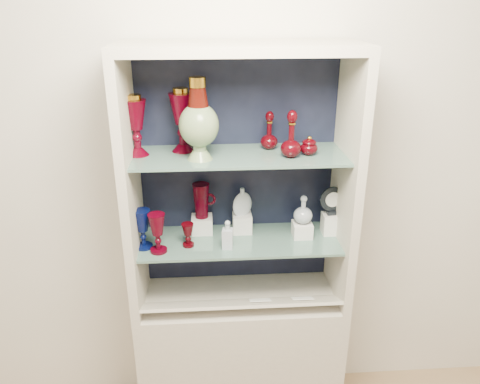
{
  "coord_description": "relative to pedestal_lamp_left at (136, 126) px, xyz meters",
  "views": [
    {
      "loc": [
        -0.13,
        -0.39,
        2.1
      ],
      "look_at": [
        0.0,
        1.53,
        1.3
      ],
      "focal_mm": 35.0,
      "sensor_mm": 36.0,
      "label": 1
    }
  ],
  "objects": [
    {
      "name": "wall_back",
      "position": [
        0.44,
        0.18,
        -0.2
      ],
      "size": [
        3.5,
        0.02,
        2.8
      ],
      "primitive_type": "cube",
      "color": "beige",
      "rests_on": "ground"
    },
    {
      "name": "cabinet_base",
      "position": [
        0.44,
        -0.04,
        -1.23
      ],
      "size": [
        1.0,
        0.4,
        0.75
      ],
      "primitive_type": "cube",
      "color": "beige",
      "rests_on": "ground"
    },
    {
      "name": "cabinet_back_panel",
      "position": [
        0.44,
        0.15,
        -0.28
      ],
      "size": [
        0.98,
        0.02,
        1.15
      ],
      "primitive_type": "cube",
      "color": "black",
      "rests_on": "cabinet_base"
    },
    {
      "name": "cabinet_side_left",
      "position": [
        -0.04,
        -0.04,
        -0.28
      ],
      "size": [
        0.04,
        0.4,
        1.15
      ],
      "primitive_type": "cube",
      "color": "beige",
      "rests_on": "cabinet_base"
    },
    {
      "name": "cabinet_side_right",
      "position": [
        0.92,
        -0.04,
        -0.28
      ],
      "size": [
        0.04,
        0.4,
        1.15
      ],
      "primitive_type": "cube",
      "color": "beige",
      "rests_on": "cabinet_base"
    },
    {
      "name": "cabinet_top_cap",
      "position": [
        0.44,
        -0.04,
        0.32
      ],
      "size": [
        1.0,
        0.4,
        0.04
      ],
      "primitive_type": "cube",
      "color": "beige",
      "rests_on": "cabinet_side_left"
    },
    {
      "name": "shelf_lower",
      "position": [
        0.44,
        -0.02,
        -0.56
      ],
      "size": [
        0.92,
        0.34,
        0.01
      ],
      "primitive_type": "cube",
      "color": "slate",
      "rests_on": "cabinet_side_left"
    },
    {
      "name": "shelf_upper",
      "position": [
        0.44,
        -0.02,
        -0.14
      ],
      "size": [
        0.92,
        0.34,
        0.01
      ],
      "primitive_type": "cube",
      "color": "slate",
      "rests_on": "cabinet_side_left"
    },
    {
      "name": "label_ledge",
      "position": [
        0.44,
        -0.15,
        -0.82
      ],
      "size": [
        0.92,
        0.17,
        0.09
      ],
      "primitive_type": "cube",
      "rotation": [
        -0.44,
        0.0,
        0.0
      ],
      "color": "beige",
      "rests_on": "cabinet_base"
    },
    {
      "name": "label_card_0",
      "position": [
        0.53,
        -0.15,
        -0.81
      ],
      "size": [
        0.1,
        0.06,
        0.03
      ],
      "primitive_type": "cube",
      "rotation": [
        -0.44,
        0.0,
        0.0
      ],
      "color": "white",
      "rests_on": "label_ledge"
    },
    {
      "name": "label_card_1",
      "position": [
        0.73,
        -0.15,
        -0.81
      ],
      "size": [
        0.1,
        0.06,
        0.03
      ],
      "primitive_type": "cube",
      "rotation": [
        -0.44,
        0.0,
        0.0
      ],
      "color": "white",
      "rests_on": "label_ledge"
    },
    {
      "name": "pedestal_lamp_left",
      "position": [
        0.0,
        0.0,
        0.0
      ],
      "size": [
        0.12,
        0.12,
        0.26
      ],
      "primitive_type": null,
      "rotation": [
        0.0,
        0.0,
        0.27
      ],
      "color": "#4D0010",
      "rests_on": "shelf_upper"
    },
    {
      "name": "pedestal_lamp_right",
      "position": [
        0.19,
        0.05,
        0.01
      ],
      "size": [
        0.11,
        0.11,
        0.28
      ],
      "primitive_type": null,
      "rotation": [
        0.0,
        0.0,
        0.01
      ],
      "color": "#4D0010",
      "rests_on": "shelf_upper"
    },
    {
      "name": "enamel_urn",
      "position": [
        0.27,
        -0.07,
        0.04
      ],
      "size": [
        0.19,
        0.19,
        0.34
      ],
      "primitive_type": null,
      "rotation": [
        0.0,
        0.0,
        0.13
      ],
      "color": "#124D25",
      "rests_on": "shelf_upper"
    },
    {
      "name": "ruby_decanter_a",
      "position": [
        0.66,
        -0.07,
        -0.02
      ],
      "size": [
        0.11,
        0.11,
        0.23
      ],
      "primitive_type": null,
      "rotation": [
        0.0,
        0.0,
        0.28
      ],
      "color": "#420208",
      "rests_on": "shelf_upper"
    },
    {
      "name": "ruby_decanter_b",
      "position": [
        0.58,
        0.05,
        -0.04
      ],
      "size": [
        0.1,
        0.1,
        0.18
      ],
      "primitive_type": null,
      "rotation": [
        0.0,
        0.0,
        -0.29
      ],
      "color": "#420208",
      "rests_on": "shelf_upper"
    },
    {
      "name": "lidded_bowl",
      "position": [
        0.74,
        -0.05,
        -0.09
      ],
      "size": [
        0.1,
        0.1,
        0.09
      ],
      "primitive_type": null,
      "rotation": [
        0.0,
        0.0,
        -0.43
      ],
      "color": "#420208",
      "rests_on": "shelf_upper"
    },
    {
      "name": "cobalt_goblet",
      "position": [
        0.0,
        -0.07,
        -0.46
      ],
      "size": [
        0.09,
        0.09,
        0.19
      ],
      "primitive_type": null,
      "rotation": [
        0.0,
        0.0,
        -0.1
      ],
      "color": "#071045",
      "rests_on": "shelf_lower"
    },
    {
      "name": "ruby_goblet_tall",
      "position": [
        0.07,
        -0.11,
        -0.46
      ],
      "size": [
        0.08,
        0.08,
        0.18
      ],
      "primitive_type": null,
      "rotation": [
        0.0,
        0.0,
        -0.01
      ],
      "color": "#4D0010",
      "rests_on": "shelf_lower"
    },
    {
      "name": "ruby_goblet_small",
      "position": [
        0.2,
        -0.07,
        -0.49
      ],
      "size": [
        0.07,
        0.07,
        0.11
      ],
      "primitive_type": null,
      "rotation": [
        0.0,
        0.0,
        -0.18
      ],
      "color": "#420208",
      "rests_on": "shelf_lower"
    },
    {
      "name": "riser_ruby_pitcher",
      "position": [
        0.26,
        0.07,
        -0.51
      ],
      "size": [
        0.1,
        0.1,
        0.08
      ],
      "primitive_type": "cube",
      "color": "silver",
      "rests_on": "shelf_lower"
    },
    {
      "name": "ruby_pitcher",
      "position": [
        0.26,
        0.07,
        -0.39
      ],
      "size": [
        0.14,
        0.1,
        0.17
      ],
      "primitive_type": null,
      "rotation": [
        0.0,
        0.0,
        -0.13
      ],
      "color": "#4D0010",
      "rests_on": "riser_ruby_pitcher"
    },
    {
      "name": "clear_square_bottle",
      "position": [
        0.38,
        -0.1,
        -0.48
      ],
      "size": [
        0.05,
        0.05,
        0.14
      ],
      "primitive_type": null,
      "rotation": [
        0.0,
        0.0,
        -0.16
      ],
      "color": "#A0ABB8",
      "rests_on": "shelf_lower"
    },
    {
      "name": "riser_flat_flask",
      "position": [
        0.46,
        0.06,
        -0.51
      ],
      "size": [
        0.09,
        0.09,
        0.09
      ],
      "primitive_type": "cube",
      "color": "silver",
      "rests_on": "shelf_lower"
    },
    {
      "name": "flat_flask",
      "position": [
        0.46,
        0.06,
        -0.39
      ],
      "size": [
        0.11,
        0.08,
        0.14
      ],
      "primitive_type": null,
      "rotation": [
        0.0,
        0.0,
        0.43
      ],
      "color": "silver",
      "rests_on": "riser_flat_flask"
    },
    {
      "name": "riser_clear_round_decanter",
      "position": [
        0.74,
        -0.01,
        -0.52
      ],
      "size": [
        0.09,
        0.09,
        0.07
      ],
      "primitive_type": "cube",
      "color": "silver",
      "rests_on": "shelf_lower"
    },
    {
      "name": "clear_round_decanter",
      "position": [
        0.74,
        -0.01,
        -0.41
      ],
      "size": [
        0.1,
        0.1,
        0.13
      ],
      "primitive_type": null,
      "rotation": [
        0.0,
        0.0,
        -0.12
      ],
      "color": "#A0ABB8",
      "rests_on": "riser_clear_round_decanter"
    },
    {
      "name": "riser_cameo_medallion",
      "position": [
        0.88,
        0.01,
        -0.5
      ],
      "size": [
        0.08,
        0.08,
        0.1
      ],
      "primitive_type": "cube",
      "color": "silver",
      "rests_on": "shelf_lower"
    },
    {
      "name": "cameo_medallion",
      "position": [
        0.88,
        0.01,
        -0.38
      ],
      "size": [
        0.13,
        0.06,
        0.14
      ],
      "primitive_type": null,
      "rotation": [
        0.0,
        0.0,
        0.09
      ],
      "color": "black",
      "rests_on": "riser_cameo_medallion"
    }
  ]
}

